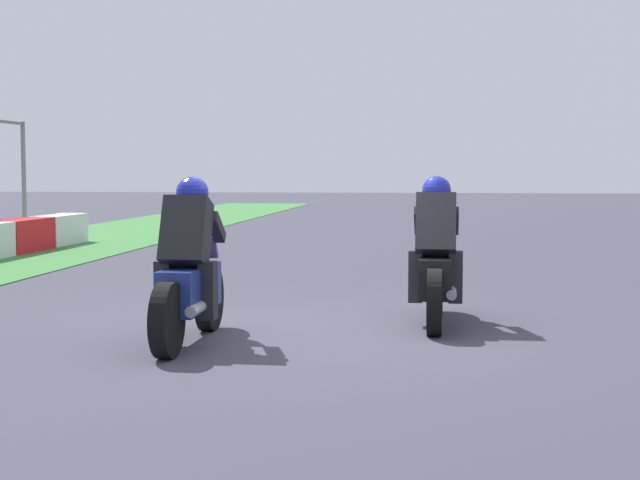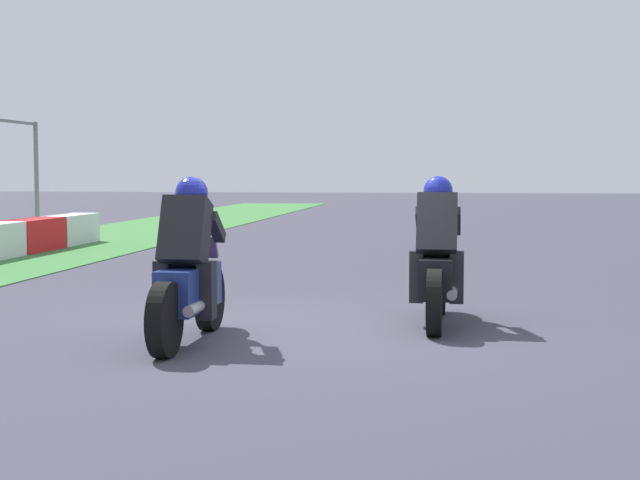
{
  "view_description": "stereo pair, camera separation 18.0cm",
  "coord_description": "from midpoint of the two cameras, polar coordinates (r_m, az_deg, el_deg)",
  "views": [
    {
      "loc": [
        -9.14,
        -1.13,
        1.56
      ],
      "look_at": [
        -0.15,
        -0.06,
        0.9
      ],
      "focal_mm": 53.27,
      "sensor_mm": 36.0,
      "label": 1
    },
    {
      "loc": [
        -9.12,
        -1.31,
        1.56
      ],
      "look_at": [
        -0.15,
        -0.06,
        0.9
      ],
      "focal_mm": 53.27,
      "sensor_mm": 36.0,
      "label": 2
    }
  ],
  "objects": [
    {
      "name": "rider_lane_a",
      "position": [
        9.7,
        6.45,
        -1.4
      ],
      "size": [
        2.04,
        0.54,
        1.51
      ],
      "rotation": [
        0.0,
        0.0,
        -0.02
      ],
      "color": "black",
      "rests_on": "ground_plane"
    },
    {
      "name": "rider_lane_b",
      "position": [
        8.65,
        -8.43,
        -2.09
      ],
      "size": [
        2.04,
        0.54,
        1.51
      ],
      "rotation": [
        0.0,
        0.0,
        -0.02
      ],
      "color": "black",
      "rests_on": "ground_plane"
    },
    {
      "name": "ground_plane",
      "position": [
        9.34,
        -0.8,
        -5.44
      ],
      "size": [
        120.0,
        120.0,
        0.0
      ],
      "primitive_type": "plane",
      "color": "#3A3A47"
    }
  ]
}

